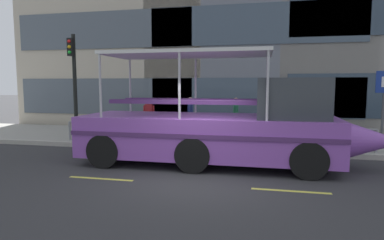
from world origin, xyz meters
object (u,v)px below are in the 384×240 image
pedestrian_mid_left (236,115)px  pedestrian_mid_right (190,115)px  pedestrian_near_stern (149,114)px  duck_tour_boat (225,128)px  parking_sign (384,96)px  traffic_light_pole (74,76)px  pedestrian_near_bow (308,119)px

pedestrian_mid_left → pedestrian_mid_right: 1.87m
pedestrian_mid_right → pedestrian_near_stern: bearing=161.9°
duck_tour_boat → pedestrian_near_stern: duck_tour_boat is taller
pedestrian_mid_left → pedestrian_near_stern: (-3.77, 0.03, -0.04)m
parking_sign → pedestrian_mid_right: 7.05m
traffic_light_pole → pedestrian_mid_right: (4.90, 0.41, -1.56)m
pedestrian_mid_left → pedestrian_near_stern: pedestrian_mid_left is taller
traffic_light_pole → pedestrian_near_stern: 3.49m
pedestrian_near_bow → pedestrian_mid_left: 2.82m
duck_tour_boat → pedestrian_near_bow: duck_tour_boat is taller
pedestrian_mid_right → pedestrian_near_stern: 2.11m
traffic_light_pole → parking_sign: bearing=0.9°
parking_sign → pedestrian_mid_right: (-7.00, 0.22, -0.80)m
duck_tour_boat → pedestrian_mid_left: bearing=89.6°
traffic_light_pole → pedestrian_mid_left: size_ratio=2.49×
parking_sign → pedestrian_near_stern: parking_sign is taller
parking_sign → pedestrian_mid_left: (-5.23, 0.84, -0.81)m
traffic_light_pole → pedestrian_near_stern: traffic_light_pole is taller
traffic_light_pole → pedestrian_mid_left: traffic_light_pole is taller
duck_tour_boat → pedestrian_near_stern: bearing=136.0°
parking_sign → pedestrian_mid_left: parking_sign is taller
duck_tour_boat → pedestrian_mid_left: duck_tour_boat is taller
pedestrian_mid_left → parking_sign: bearing=-9.2°
duck_tour_boat → traffic_light_pole: bearing=159.1°
pedestrian_mid_right → pedestrian_near_stern: pedestrian_mid_right is taller
duck_tour_boat → pedestrian_near_bow: bearing=49.8°
traffic_light_pole → pedestrian_near_bow: traffic_light_pole is taller
parking_sign → pedestrian_mid_left: bearing=170.8°
traffic_light_pole → pedestrian_near_bow: bearing=4.9°
pedestrian_mid_right → pedestrian_mid_left: bearing=19.4°
pedestrian_mid_left → pedestrian_near_stern: size_ratio=1.04×
pedestrian_near_bow → pedestrian_mid_left: size_ratio=0.89×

